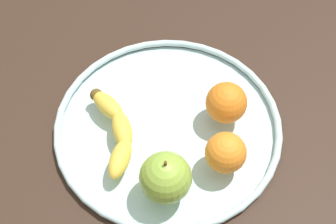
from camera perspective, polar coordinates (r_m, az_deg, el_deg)
The scene contains 6 objects.
ground_plane at distance 82.65cm, azimuth 0.00°, elevation -2.70°, with size 157.28×157.28×4.00cm, color #322118.
fruit_bowl at distance 80.20cm, azimuth 0.00°, elevation -1.59°, with size 38.82×38.82×1.80cm.
banana at distance 77.31cm, azimuth -6.37°, elevation -2.08°, with size 18.20×8.41×3.14cm.
apple at distance 69.74cm, azimuth -0.30°, elevation -7.98°, with size 7.93×7.93×8.73cm.
orange_front_right at distance 78.11cm, azimuth 7.09°, elevation 1.13°, with size 6.93×6.93×6.93cm, color orange.
orange_back_right at distance 73.11cm, azimuth 7.02°, elevation -4.93°, with size 6.52×6.52×6.52cm, color orange.
Camera 1 is at (-43.97, 1.77, 67.96)cm, focal length 50.21 mm.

